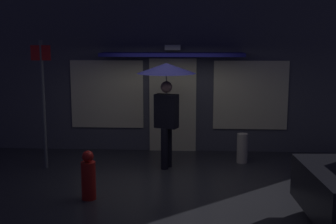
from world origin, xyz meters
name	(u,v)px	position (x,y,z in m)	size (l,w,h in m)	color
ground_plane	(167,180)	(0.00, 0.00, 0.00)	(18.00, 18.00, 0.00)	#26262B
building_facade	(173,66)	(0.00, 2.34, 2.02)	(9.44, 1.00, 4.06)	#4C4C56
person_with_umbrella	(166,84)	(-0.06, 0.77, 1.75)	(1.19, 1.19, 2.17)	black
street_sign_post	(43,97)	(-2.55, 0.61, 1.48)	(0.40, 0.07, 2.62)	#595B60
sidewalk_bollard	(242,148)	(1.55, 1.25, 0.32)	(0.23, 0.23, 0.64)	#B2A899
fire_hydrant	(88,177)	(-1.25, -1.09, 0.39)	(0.24, 0.24, 0.83)	#B21914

